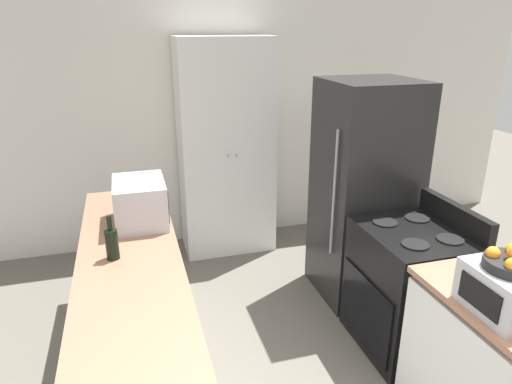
% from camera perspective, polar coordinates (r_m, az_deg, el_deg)
% --- Properties ---
extents(wall_back, '(7.00, 0.06, 2.60)m').
position_cam_1_polar(wall_back, '(4.70, -5.42, 9.29)').
color(wall_back, silver).
rests_on(wall_back, ground_plane).
extents(counter_left, '(0.60, 2.55, 0.89)m').
position_cam_1_polar(counter_left, '(3.00, -14.71, -16.23)').
color(counter_left, silver).
rests_on(counter_left, ground_plane).
extents(counter_right, '(0.60, 0.80, 0.89)m').
position_cam_1_polar(counter_right, '(2.94, 27.07, -19.02)').
color(counter_right, silver).
rests_on(counter_right, ground_plane).
extents(pantry_cabinet, '(0.89, 0.53, 2.09)m').
position_cam_1_polar(pantry_cabinet, '(4.48, -3.78, 5.44)').
color(pantry_cabinet, silver).
rests_on(pantry_cabinet, ground_plane).
extents(stove, '(0.66, 0.73, 1.05)m').
position_cam_1_polar(stove, '(3.42, 18.54, -11.35)').
color(stove, black).
rests_on(stove, ground_plane).
extents(refrigerator, '(0.72, 0.69, 1.80)m').
position_cam_1_polar(refrigerator, '(3.81, 13.34, -0.05)').
color(refrigerator, black).
rests_on(refrigerator, ground_plane).
extents(microwave, '(0.35, 0.46, 0.30)m').
position_cam_1_polar(microwave, '(3.21, -14.26, -1.21)').
color(microwave, '#B2B2B7').
rests_on(microwave, counter_left).
extents(wine_bottle, '(0.08, 0.08, 0.27)m').
position_cam_1_polar(wine_bottle, '(2.79, -17.57, -6.09)').
color(wine_bottle, black).
rests_on(wine_bottle, counter_left).
extents(toaster_oven, '(0.30, 0.36, 0.23)m').
position_cam_1_polar(toaster_oven, '(2.48, 28.72, -10.83)').
color(toaster_oven, '#B2B2B7').
rests_on(toaster_oven, counter_right).
extents(fruit_bowl, '(0.25, 0.25, 0.12)m').
position_cam_1_polar(fruit_bowl, '(2.43, 29.34, -7.63)').
color(fruit_bowl, black).
rests_on(fruit_bowl, toaster_oven).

